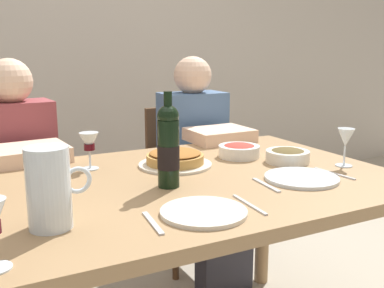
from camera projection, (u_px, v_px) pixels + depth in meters
The scene contains 19 objects.
back_wall at pixel (51, 20), 3.27m from camera, with size 8.00×0.10×2.80m, color beige.
dining_table at pixel (181, 204), 1.58m from camera, with size 1.50×1.00×0.76m.
wine_bottle at pixel (168, 146), 1.45m from camera, with size 0.07×0.07×0.31m.
water_pitcher at pixel (50, 193), 1.12m from camera, with size 0.16×0.11×0.21m.
baked_tart at pixel (175, 159), 1.73m from camera, with size 0.28×0.28×0.06m.
salad_bowl at pixel (239, 150), 1.87m from camera, with size 0.17×0.17×0.06m.
olive_bowl at pixel (288, 155), 1.78m from camera, with size 0.17×0.17×0.06m.
wine_glass_left_diner at pixel (89, 143), 1.67m from camera, with size 0.07×0.07×0.14m.
wine_glass_right_diner at pixel (346, 139), 1.71m from camera, with size 0.06×0.06×0.15m.
dinner_plate_left_setting at pixel (302, 178), 1.55m from camera, with size 0.25×0.25×0.01m, color silver.
dinner_plate_right_setting at pixel (204, 212), 1.23m from camera, with size 0.24×0.24×0.01m, color silver.
fork_left_setting at pixel (266, 185), 1.48m from camera, with size 0.16×0.01×0.01m, color silver.
knife_left_setting at pixel (334, 173), 1.62m from camera, with size 0.18×0.01×0.01m, color silver.
knife_right_setting at pixel (249, 205), 1.30m from camera, with size 0.18×0.01×0.01m, color silver.
spoon_right_setting at pixel (153, 223), 1.16m from camera, with size 0.16×0.01×0.01m, color silver.
chair_left at pixel (15, 196), 2.20m from camera, with size 0.43×0.43×0.87m.
diner_left at pixel (23, 185), 1.97m from camera, with size 0.36×0.52×1.16m.
chair_right at pixel (183, 173), 2.60m from camera, with size 0.40×0.40×0.87m.
diner_right at pixel (203, 162), 2.37m from camera, with size 0.34×0.50×1.16m.
Camera 1 is at (-0.66, -1.35, 1.21)m, focal length 42.33 mm.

